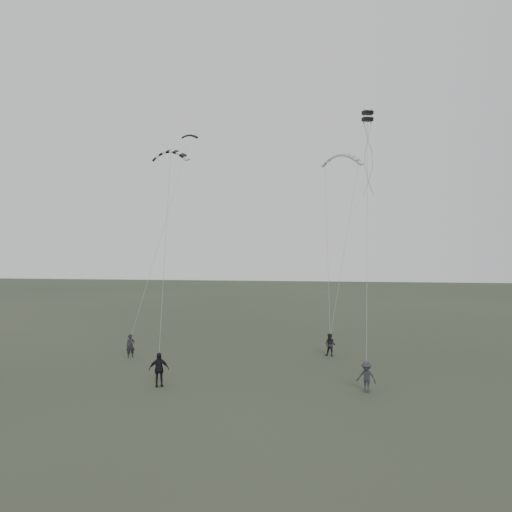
# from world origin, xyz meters

# --- Properties ---
(ground) EXTENTS (140.00, 140.00, 0.00)m
(ground) POSITION_xyz_m (0.00, 0.00, 0.00)
(ground) COLOR #2F3928
(ground) RESTS_ON ground
(flyer_left) EXTENTS (0.73, 0.64, 1.67)m
(flyer_left) POSITION_xyz_m (-8.34, 4.42, 0.84)
(flyer_left) COLOR black
(flyer_left) RESTS_ON ground
(flyer_right) EXTENTS (0.98, 0.88, 1.65)m
(flyer_right) POSITION_xyz_m (5.85, 6.33, 0.83)
(flyer_right) COLOR black
(flyer_right) RESTS_ON ground
(flyer_center) EXTENTS (1.24, 0.84, 1.95)m
(flyer_center) POSITION_xyz_m (-4.25, -2.09, 0.98)
(flyer_center) COLOR black
(flyer_center) RESTS_ON ground
(flyer_far) EXTENTS (1.26, 1.03, 1.71)m
(flyer_far) POSITION_xyz_m (7.51, -1.93, 0.85)
(flyer_far) COLOR #2D2E33
(flyer_far) RESTS_ON ground
(kite_dark_small) EXTENTS (1.43, 0.67, 0.60)m
(kite_dark_small) POSITION_xyz_m (-5.94, 12.55, 17.37)
(kite_dark_small) COLOR black
(kite_dark_small) RESTS_ON flyer_left
(kite_pale_large) EXTENTS (3.85, 2.24, 1.70)m
(kite_pale_large) POSITION_xyz_m (7.05, 14.22, 15.74)
(kite_pale_large) COLOR #B1B4B6
(kite_pale_large) RESTS_ON flyer_right
(kite_striped) EXTENTS (2.68, 1.07, 1.24)m
(kite_striped) POSITION_xyz_m (-5.54, 5.15, 14.71)
(kite_striped) COLOR black
(kite_striped) RESTS_ON flyer_center
(kite_box) EXTENTS (0.81, 0.83, 0.74)m
(kite_box) POSITION_xyz_m (8.18, 4.66, 16.73)
(kite_box) COLOR black
(kite_box) RESTS_ON flyer_far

